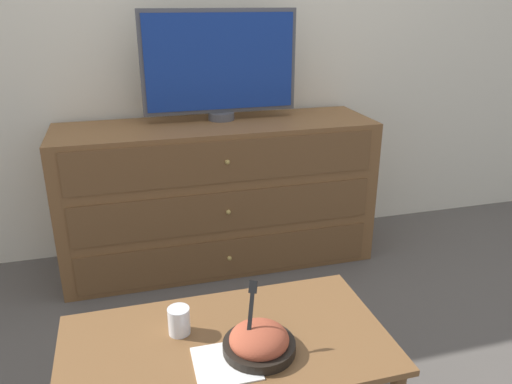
% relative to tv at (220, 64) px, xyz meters
% --- Properties ---
extents(ground_plane, '(12.00, 12.00, 0.00)m').
position_rel_tv_xyz_m(ground_plane, '(0.08, 0.19, -1.07)').
color(ground_plane, '#56514C').
extents(wall_back, '(12.00, 0.05, 2.60)m').
position_rel_tv_xyz_m(wall_back, '(0.08, 0.21, 0.23)').
color(wall_back, silver).
rests_on(wall_back, ground_plane).
extents(dresser, '(1.64, 0.50, 0.78)m').
position_rel_tv_xyz_m(dresser, '(-0.04, -0.09, -0.68)').
color(dresser, brown).
rests_on(dresser, ground_plane).
extents(tv, '(0.80, 0.14, 0.56)m').
position_rel_tv_xyz_m(tv, '(0.00, 0.00, 0.00)').
color(tv, '#515156').
rests_on(tv, dresser).
extents(coffee_table, '(0.96, 0.52, 0.44)m').
position_rel_tv_xyz_m(coffee_table, '(-0.28, -1.37, -0.70)').
color(coffee_table, brown).
rests_on(coffee_table, ground_plane).
extents(takeout_bowl, '(0.21, 0.21, 0.20)m').
position_rel_tv_xyz_m(takeout_bowl, '(-0.20, -1.44, -0.60)').
color(takeout_bowl, black).
rests_on(takeout_bowl, coffee_table).
extents(drink_cup, '(0.07, 0.07, 0.09)m').
position_rel_tv_xyz_m(drink_cup, '(-0.41, -1.29, -0.59)').
color(drink_cup, beige).
rests_on(drink_cup, coffee_table).
extents(napkin, '(0.18, 0.18, 0.00)m').
position_rel_tv_xyz_m(napkin, '(-0.30, -1.46, -0.63)').
color(napkin, white).
rests_on(napkin, coffee_table).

